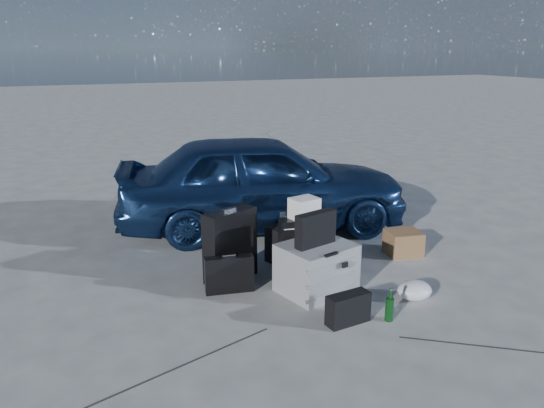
{
  "coord_description": "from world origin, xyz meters",
  "views": [
    {
      "loc": [
        -2.07,
        -3.72,
        2.17
      ],
      "look_at": [
        -0.16,
        0.85,
        0.69
      ],
      "focal_mm": 35.0,
      "sensor_mm": 36.0,
      "label": 1
    }
  ],
  "objects_px": {
    "pelican_case": "(316,268)",
    "suitcase_left": "(230,245)",
    "cardboard_box": "(403,243)",
    "green_bottle": "(390,305)",
    "duffel_bag": "(301,239)",
    "car": "(262,181)",
    "suitcase_right": "(303,246)",
    "briefcase": "(229,274)"
  },
  "relations": [
    {
      "from": "pelican_case",
      "to": "suitcase_left",
      "type": "relative_size",
      "value": 0.9
    },
    {
      "from": "cardboard_box",
      "to": "suitcase_left",
      "type": "bearing_deg",
      "value": 176.53
    },
    {
      "from": "pelican_case",
      "to": "green_bottle",
      "type": "height_order",
      "value": "pelican_case"
    },
    {
      "from": "pelican_case",
      "to": "duffel_bag",
      "type": "bearing_deg",
      "value": 58.67
    },
    {
      "from": "duffel_bag",
      "to": "car",
      "type": "bearing_deg",
      "value": 70.02
    },
    {
      "from": "green_bottle",
      "to": "suitcase_left",
      "type": "bearing_deg",
      "value": 126.33
    },
    {
      "from": "green_bottle",
      "to": "car",
      "type": "bearing_deg",
      "value": 92.06
    },
    {
      "from": "duffel_bag",
      "to": "cardboard_box",
      "type": "height_order",
      "value": "duffel_bag"
    },
    {
      "from": "car",
      "to": "pelican_case",
      "type": "height_order",
      "value": "car"
    },
    {
      "from": "car",
      "to": "suitcase_right",
      "type": "xyz_separation_m",
      "value": [
        -0.13,
        -1.43,
        -0.31
      ]
    },
    {
      "from": "briefcase",
      "to": "suitcase_left",
      "type": "relative_size",
      "value": 0.64
    },
    {
      "from": "duffel_bag",
      "to": "cardboard_box",
      "type": "distance_m",
      "value": 1.11
    },
    {
      "from": "duffel_bag",
      "to": "cardboard_box",
      "type": "xyz_separation_m",
      "value": [
        1.04,
        -0.38,
        -0.06
      ]
    },
    {
      "from": "car",
      "to": "suitcase_right",
      "type": "distance_m",
      "value": 1.47
    },
    {
      "from": "cardboard_box",
      "to": "duffel_bag",
      "type": "bearing_deg",
      "value": 159.79
    },
    {
      "from": "briefcase",
      "to": "suitcase_right",
      "type": "xyz_separation_m",
      "value": [
        0.81,
        0.14,
        0.11
      ]
    },
    {
      "from": "car",
      "to": "pelican_case",
      "type": "distance_m",
      "value": 1.91
    },
    {
      "from": "pelican_case",
      "to": "suitcase_right",
      "type": "distance_m",
      "value": 0.44
    },
    {
      "from": "car",
      "to": "duffel_bag",
      "type": "bearing_deg",
      "value": -165.89
    },
    {
      "from": "suitcase_left",
      "to": "green_bottle",
      "type": "bearing_deg",
      "value": -76.68
    },
    {
      "from": "car",
      "to": "suitcase_right",
      "type": "height_order",
      "value": "car"
    },
    {
      "from": "duffel_bag",
      "to": "green_bottle",
      "type": "bearing_deg",
      "value": -109.36
    },
    {
      "from": "briefcase",
      "to": "suitcase_left",
      "type": "distance_m",
      "value": 0.33
    },
    {
      "from": "car",
      "to": "green_bottle",
      "type": "bearing_deg",
      "value": -165.52
    },
    {
      "from": "suitcase_left",
      "to": "cardboard_box",
      "type": "height_order",
      "value": "suitcase_left"
    },
    {
      "from": "suitcase_left",
      "to": "duffel_bag",
      "type": "xyz_separation_m",
      "value": [
        0.88,
        0.27,
        -0.16
      ]
    },
    {
      "from": "duffel_bag",
      "to": "green_bottle",
      "type": "height_order",
      "value": "duffel_bag"
    },
    {
      "from": "duffel_bag",
      "to": "suitcase_left",
      "type": "bearing_deg",
      "value": 175.27
    },
    {
      "from": "duffel_bag",
      "to": "pelican_case",
      "type": "bearing_deg",
      "value": -127.83
    },
    {
      "from": "cardboard_box",
      "to": "car",
      "type": "bearing_deg",
      "value": 127.06
    },
    {
      "from": "pelican_case",
      "to": "cardboard_box",
      "type": "relative_size",
      "value": 1.78
    },
    {
      "from": "suitcase_left",
      "to": "duffel_bag",
      "type": "bearing_deg",
      "value": -6.08
    },
    {
      "from": "car",
      "to": "briefcase",
      "type": "bearing_deg",
      "value": 161.34
    },
    {
      "from": "car",
      "to": "duffel_bag",
      "type": "distance_m",
      "value": 1.11
    },
    {
      "from": "duffel_bag",
      "to": "suitcase_right",
      "type": "bearing_deg",
      "value": -134.35
    },
    {
      "from": "car",
      "to": "suitcase_left",
      "type": "relative_size",
      "value": 5.0
    },
    {
      "from": "suitcase_left",
      "to": "green_bottle",
      "type": "xyz_separation_m",
      "value": [
        0.94,
        -1.28,
        -0.21
      ]
    },
    {
      "from": "pelican_case",
      "to": "cardboard_box",
      "type": "height_order",
      "value": "pelican_case"
    },
    {
      "from": "briefcase",
      "to": "duffel_bag",
      "type": "relative_size",
      "value": 0.58
    },
    {
      "from": "pelican_case",
      "to": "briefcase",
      "type": "bearing_deg",
      "value": 143.68
    },
    {
      "from": "briefcase",
      "to": "suitcase_right",
      "type": "relative_size",
      "value": 0.79
    },
    {
      "from": "suitcase_left",
      "to": "duffel_bag",
      "type": "relative_size",
      "value": 0.91
    }
  ]
}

